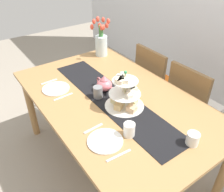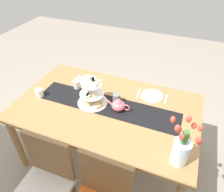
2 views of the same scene
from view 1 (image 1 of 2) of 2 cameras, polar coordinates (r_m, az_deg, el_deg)
ground_plane at (r=2.42m, az=0.23°, el=-15.29°), size 8.00×8.00×0.00m
dining_table at (r=1.96m, az=0.28°, el=-2.49°), size 1.78×1.09×0.76m
chair_left at (r=2.65m, az=10.52°, el=3.28°), size 0.43×0.43×0.91m
chair_right at (r=2.40m, az=18.62°, el=-1.78°), size 0.43×0.43×0.91m
table_runner at (r=1.90m, az=-0.17°, el=-0.45°), size 1.44×0.30×0.00m
tiered_cake_stand at (r=1.76m, az=3.07°, el=0.16°), size 0.30×0.30×0.30m
teapot at (r=1.97m, az=-1.89°, el=2.85°), size 0.24×0.13×0.14m
tulip_vase at (r=2.57m, az=-2.62°, el=12.93°), size 0.22×0.19×0.43m
cream_jug at (r=1.57m, az=18.92°, el=-9.77°), size 0.08×0.08×0.08m
dinner_plate_left at (r=2.06m, az=-13.40°, el=1.74°), size 0.23×0.23×0.01m
fork_left at (r=2.18m, az=-14.93°, el=3.36°), size 0.02×0.15×0.01m
knife_left at (r=1.95m, az=-11.67°, el=-0.17°), size 0.02×0.17×0.01m
dinner_plate_right at (r=1.53m, az=-1.66°, el=-10.79°), size 0.23×0.23×0.01m
fork_right at (r=1.62m, az=-4.54°, el=-7.83°), size 0.03×0.15×0.01m
knife_right at (r=1.45m, az=1.64°, el=-14.18°), size 0.02×0.17×0.01m
mug_grey at (r=1.88m, az=-3.43°, el=0.97°), size 0.08×0.08×0.09m
mug_white_text at (r=1.54m, az=4.18°, el=-8.12°), size 0.08×0.08×0.09m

